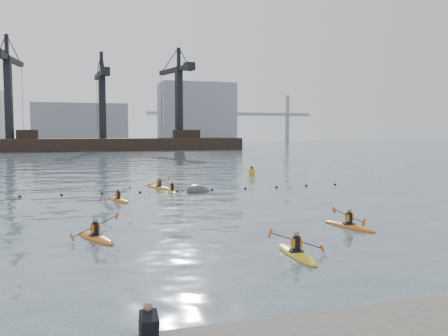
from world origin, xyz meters
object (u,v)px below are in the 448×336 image
(kayaker_3, at_px, (172,191))
(nav_buoy, at_px, (252,172))
(kayaker_0, at_px, (95,237))
(kayaker_5, at_px, (159,187))
(kayaker_1, at_px, (296,253))
(mooring_buoy, at_px, (199,192))
(kayaker_4, at_px, (349,225))
(kayaker_2, at_px, (118,199))

(kayaker_3, bearing_deg, nav_buoy, 50.71)
(kayaker_0, height_order, kayaker_5, kayaker_0)
(kayaker_0, relative_size, kayaker_1, 0.98)
(mooring_buoy, bearing_deg, kayaker_5, 128.14)
(kayaker_3, height_order, kayaker_5, kayaker_3)
(kayaker_3, distance_m, kayaker_5, 2.88)
(kayaker_3, distance_m, kayaker_4, 17.87)
(kayaker_4, bearing_deg, kayaker_5, -85.74)
(kayaker_4, bearing_deg, kayaker_3, -84.67)
(kayaker_4, relative_size, kayaker_5, 1.05)
(kayaker_1, bearing_deg, mooring_buoy, 89.25)
(kayaker_2, bearing_deg, kayaker_1, -92.64)
(kayaker_2, height_order, kayaker_4, kayaker_4)
(kayaker_3, xyz_separation_m, nav_buoy, (11.43, 11.76, 0.29))
(kayaker_0, height_order, nav_buoy, kayaker_0)
(kayaker_4, bearing_deg, nav_buoy, -114.98)
(kayaker_5, height_order, mooring_buoy, kayaker_5)
(kayaker_5, bearing_deg, kayaker_0, -134.04)
(kayaker_5, distance_m, mooring_buoy, 4.32)
(kayaker_4, relative_size, nav_buoy, 2.76)
(kayaker_2, distance_m, kayaker_4, 16.95)
(kayaker_1, xyz_separation_m, kayaker_5, (-1.44, 23.92, -0.00))
(kayaker_0, relative_size, kayaker_2, 1.14)
(kayaker_4, bearing_deg, kayaker_2, -65.40)
(kayaker_2, distance_m, kayaker_3, 5.90)
(kayaker_3, relative_size, kayaker_5, 0.94)
(kayaker_4, height_order, mooring_buoy, kayaker_4)
(kayaker_2, height_order, nav_buoy, nav_buoy)
(kayaker_2, xyz_separation_m, kayaker_4, (10.61, -13.22, 0.01))
(kayaker_1, bearing_deg, kayaker_4, 42.51)
(kayaker_5, relative_size, nav_buoy, 2.63)
(kayaker_0, bearing_deg, kayaker_4, -27.74)
(kayaker_3, distance_m, mooring_buoy, 2.16)
(kayaker_0, distance_m, nav_buoy, 32.87)
(kayaker_3, xyz_separation_m, kayaker_4, (5.95, -16.85, 0.01))
(kayaker_0, bearing_deg, kayaker_3, 44.45)
(kayaker_4, bearing_deg, kayaker_1, 25.69)
(mooring_buoy, bearing_deg, kayaker_3, 164.41)
(kayaker_0, xyz_separation_m, kayaker_1, (7.57, -5.46, 0.00))
(kayaker_5, bearing_deg, kayaker_2, -147.96)
(kayaker_2, bearing_deg, kayaker_5, 37.59)
(kayaker_1, relative_size, kayaker_5, 1.06)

